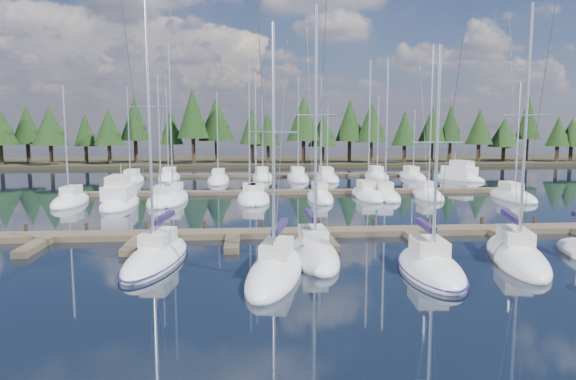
{
  "coord_description": "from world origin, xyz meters",
  "views": [
    {
      "loc": [
        -5.09,
        -16.47,
        7.45
      ],
      "look_at": [
        -1.93,
        22.0,
        2.66
      ],
      "focal_mm": 32.0,
      "sensor_mm": 36.0,
      "label": 1
    }
  ],
  "objects": [
    {
      "name": "main_dock",
      "position": [
        0.0,
        17.36,
        0.2
      ],
      "size": [
        44.0,
        6.13,
        0.9
      ],
      "color": "brown",
      "rests_on": "ground"
    },
    {
      "name": "front_sailboat_3",
      "position": [
        -1.3,
        11.75,
        0.3
      ],
      "size": [
        2.68,
        7.89,
        14.65
      ],
      "color": "silver",
      "rests_on": "ground"
    },
    {
      "name": "ground",
      "position": [
        0.0,
        30.0,
        0.0
      ],
      "size": [
        260.0,
        260.0,
        0.0
      ],
      "primitive_type": "plane",
      "color": "black",
      "rests_on": "ground"
    },
    {
      "name": "front_sailboat_4",
      "position": [
        4.26,
        8.38,
        0.28
      ],
      "size": [
        3.49,
        7.85,
        12.13
      ],
      "color": "silver",
      "rests_on": "ground"
    },
    {
      "name": "far_shore",
      "position": [
        0.0,
        90.0,
        0.3
      ],
      "size": [
        220.0,
        30.0,
        0.6
      ],
      "primitive_type": "cube",
      "color": "#2C2718",
      "rests_on": "ground"
    },
    {
      "name": "motor_yacht_right",
      "position": [
        24.88,
        53.26,
        0.49
      ],
      "size": [
        6.12,
        9.41,
        4.47
      ],
      "color": "silver",
      "rests_on": "ground"
    },
    {
      "name": "motor_yacht_left",
      "position": [
        -17.08,
        32.87,
        0.52
      ],
      "size": [
        3.35,
        9.5,
        4.72
      ],
      "color": "silver",
      "rests_on": "ground"
    },
    {
      "name": "front_sailboat_2",
      "position": [
        -3.67,
        8.45,
        0.29
      ],
      "size": [
        4.38,
        9.13,
        13.05
      ],
      "color": "silver",
      "rests_on": "ground"
    },
    {
      "name": "tree_line",
      "position": [
        -1.26,
        80.18,
        7.66
      ],
      "size": [
        184.1,
        11.73,
        13.83
      ],
      "color": "black",
      "rests_on": "far_shore"
    },
    {
      "name": "front_sailboat_5",
      "position": [
        9.91,
        10.37,
        0.29
      ],
      "size": [
        4.99,
        9.68,
        14.62
      ],
      "color": "silver",
      "rests_on": "ground"
    },
    {
      "name": "back_sailboat_rows",
      "position": [
        -0.57,
        45.4,
        0.26
      ],
      "size": [
        47.1,
        31.92,
        17.36
      ],
      "color": "silver",
      "rests_on": "ground"
    },
    {
      "name": "back_docks",
      "position": [
        0.0,
        49.58,
        0.2
      ],
      "size": [
        50.0,
        21.8,
        0.4
      ],
      "color": "brown",
      "rests_on": "ground"
    },
    {
      "name": "front_sailboat_1",
      "position": [
        -10.06,
        11.6,
        0.3
      ],
      "size": [
        3.89,
        9.18,
        15.37
      ],
      "color": "silver",
      "rests_on": "ground"
    }
  ]
}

